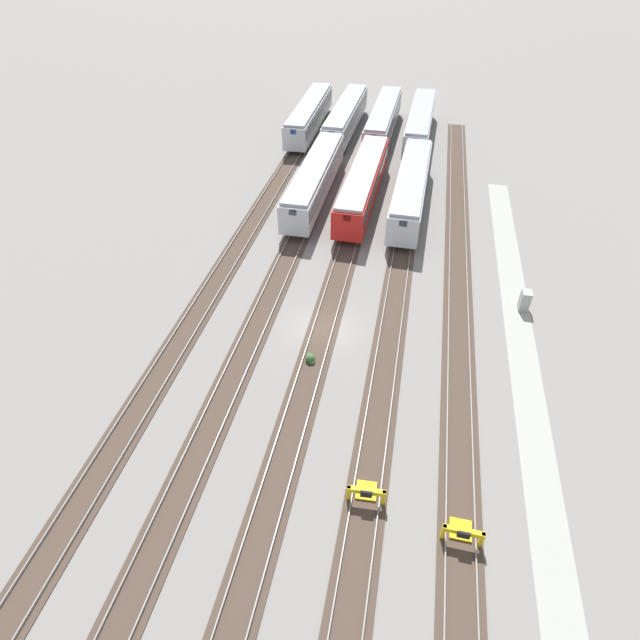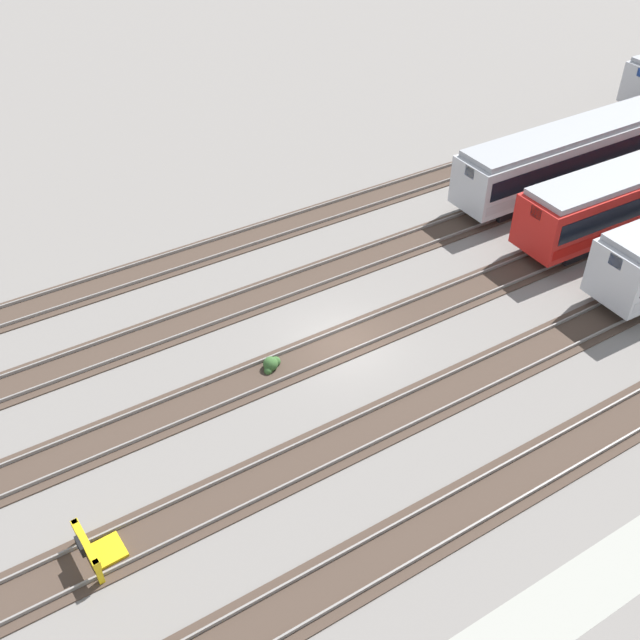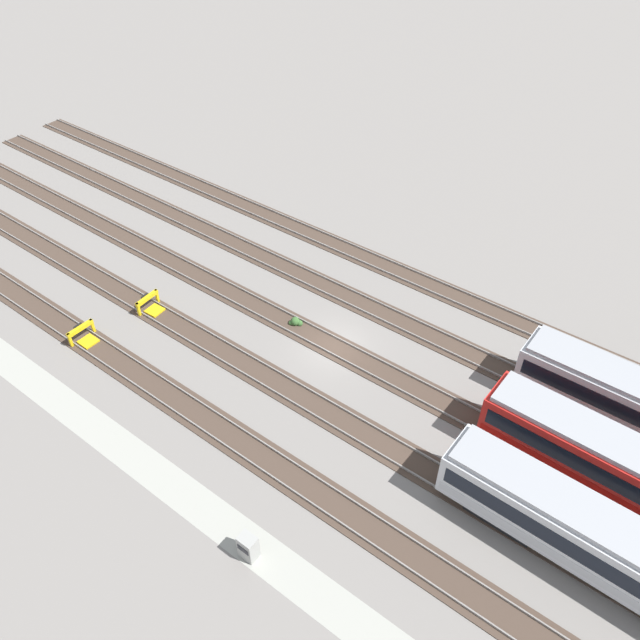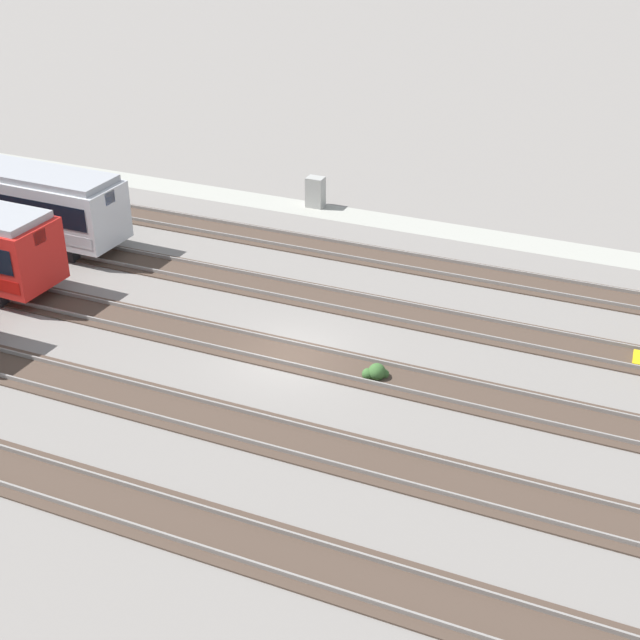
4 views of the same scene
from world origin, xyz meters
name	(u,v)px [view 4 (image 4 of 4)]	position (x,y,z in m)	size (l,w,h in m)	color
ground_plane	(291,356)	(0.00, 0.00, 0.00)	(400.00, 400.00, 0.00)	gray
service_walkway	(409,225)	(0.00, -14.00, 0.00)	(54.00, 2.00, 0.01)	#9E9E93
rail_track_nearest	(379,257)	(0.00, -9.65, 0.04)	(90.00, 2.23, 0.21)	#47382D
rail_track_near_inner	(340,301)	(0.00, -4.83, 0.04)	(90.00, 2.24, 0.21)	#47382D
rail_track_middle	(291,355)	(0.00, 0.00, 0.04)	(90.00, 2.24, 0.21)	#47382D
rail_track_far_inner	(230,424)	(0.00, 4.83, 0.04)	(90.00, 2.23, 0.21)	#47382D
rail_track_farthest	(150,513)	(0.00, 9.65, 0.04)	(90.00, 2.23, 0.21)	#47382D
electrical_cabinet	(315,192)	(5.31, -14.46, 0.80)	(0.90, 0.73, 1.60)	#9E9E99
weed_clump	(376,373)	(-3.45, 0.21, 0.24)	(0.92, 0.70, 0.64)	#38602D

